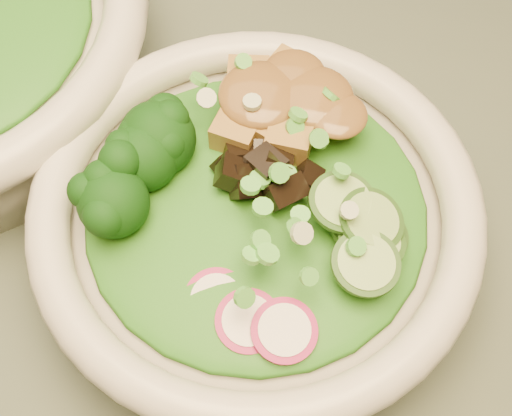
# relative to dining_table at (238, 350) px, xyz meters

# --- Properties ---
(dining_table) EXTENTS (1.20, 0.80, 0.75)m
(dining_table) POSITION_rel_dining_table_xyz_m (0.00, 0.00, 0.00)
(dining_table) COLOR black
(dining_table) RESTS_ON ground
(salad_bowl) EXTENTS (0.26, 0.26, 0.07)m
(salad_bowl) POSITION_rel_dining_table_xyz_m (0.01, 0.03, 0.15)
(salad_bowl) COLOR beige
(salad_bowl) RESTS_ON dining_table
(lettuce_bed) EXTENTS (0.20, 0.20, 0.02)m
(lettuce_bed) POSITION_rel_dining_table_xyz_m (0.01, 0.03, 0.17)
(lettuce_bed) COLOR #1E5B13
(lettuce_bed) RESTS_ON salad_bowl
(broccoli_florets) EXTENTS (0.10, 0.09, 0.04)m
(broccoli_florets) POSITION_rel_dining_table_xyz_m (-0.05, 0.03, 0.19)
(broccoli_florets) COLOR black
(broccoli_florets) RESTS_ON salad_bowl
(radish_slices) EXTENTS (0.11, 0.07, 0.02)m
(radish_slices) POSITION_rel_dining_table_xyz_m (0.01, -0.03, 0.18)
(radish_slices) COLOR #920B44
(radish_slices) RESTS_ON salad_bowl
(cucumber_slices) EXTENTS (0.09, 0.09, 0.03)m
(cucumber_slices) POSITION_rel_dining_table_xyz_m (0.07, 0.03, 0.18)
(cucumber_slices) COLOR #88BC68
(cucumber_slices) RESTS_ON salad_bowl
(mushroom_heap) EXTENTS (0.09, 0.09, 0.04)m
(mushroom_heap) POSITION_rel_dining_table_xyz_m (0.01, 0.04, 0.19)
(mushroom_heap) COLOR black
(mushroom_heap) RESTS_ON salad_bowl
(tofu_cubes) EXTENTS (0.10, 0.09, 0.03)m
(tofu_cubes) POSITION_rel_dining_table_xyz_m (0.01, 0.09, 0.18)
(tofu_cubes) COLOR olive
(tofu_cubes) RESTS_ON salad_bowl
(peanut_sauce) EXTENTS (0.07, 0.05, 0.02)m
(peanut_sauce) POSITION_rel_dining_table_xyz_m (0.01, 0.09, 0.20)
(peanut_sauce) COLOR brown
(peanut_sauce) RESTS_ON tofu_cubes
(scallion_garnish) EXTENTS (0.19, 0.19, 0.02)m
(scallion_garnish) POSITION_rel_dining_table_xyz_m (0.01, 0.03, 0.20)
(scallion_garnish) COLOR #55B43F
(scallion_garnish) RESTS_ON salad_bowl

